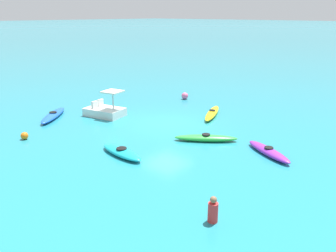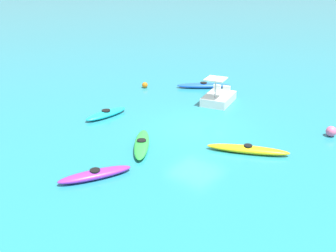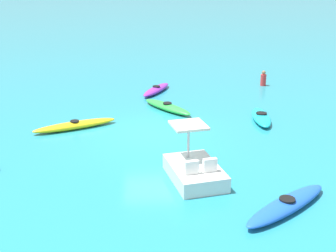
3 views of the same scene
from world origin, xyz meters
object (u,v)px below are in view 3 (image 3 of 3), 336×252
object	(u,v)px
kayak_green	(167,107)
kayak_purple	(156,90)
kayak_blue	(287,205)
pedal_boat_white	(195,170)
kayak_yellow	(75,125)
person_near_shore	(263,79)
kayak_cyan	(261,117)

from	to	relation	value
kayak_green	kayak_purple	size ratio (longest dim) A/B	1.00
kayak_blue	pedal_boat_white	world-z (taller)	pedal_boat_white
kayak_green	kayak_purple	bearing A→B (deg)	-170.86
kayak_purple	kayak_yellow	distance (m)	6.71
kayak_purple	person_near_shore	xyz separation A→B (m)	(-1.33, 6.17, 0.22)
kayak_cyan	kayak_yellow	size ratio (longest dim) A/B	0.78
kayak_yellow	pedal_boat_white	bearing A→B (deg)	43.38
person_near_shore	kayak_purple	bearing A→B (deg)	-77.88
person_near_shore	kayak_cyan	bearing A→B (deg)	-13.53
kayak_purple	kayak_yellow	bearing A→B (deg)	-31.28
kayak_blue	pedal_boat_white	distance (m)	3.19
kayak_yellow	person_near_shore	world-z (taller)	person_near_shore
kayak_blue	person_near_shore	size ratio (longest dim) A/B	3.60
kayak_blue	kayak_cyan	world-z (taller)	same
kayak_blue	pedal_boat_white	xyz separation A→B (m)	(-2.02, -2.46, 0.17)
kayak_blue	person_near_shore	world-z (taller)	person_near_shore
kayak_green	kayak_cyan	bearing A→B (deg)	68.15
kayak_green	pedal_boat_white	world-z (taller)	pedal_boat_white
kayak_purple	pedal_boat_white	bearing A→B (deg)	6.40
kayak_blue	pedal_boat_white	bearing A→B (deg)	-129.42
kayak_cyan	person_near_shore	xyz separation A→B (m)	(-6.20, 1.49, 0.22)
kayak_green	kayak_yellow	distance (m)	4.73
kayak_green	kayak_cyan	xyz separation A→B (m)	(1.67, 4.16, 0.00)
person_near_shore	kayak_yellow	bearing A→B (deg)	-53.82
kayak_yellow	person_near_shore	distance (m)	11.96
kayak_purple	kayak_yellow	size ratio (longest dim) A/B	0.83
kayak_yellow	pedal_boat_white	size ratio (longest dim) A/B	1.29
kayak_cyan	person_near_shore	bearing A→B (deg)	166.47
kayak_cyan	kayak_blue	bearing A→B (deg)	-7.40
kayak_cyan	kayak_green	bearing A→B (deg)	-111.85
kayak_green	person_near_shore	distance (m)	7.25
kayak_purple	pedal_boat_white	world-z (taller)	pedal_boat_white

